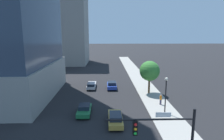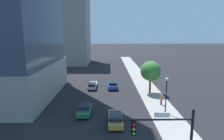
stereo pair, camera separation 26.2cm
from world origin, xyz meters
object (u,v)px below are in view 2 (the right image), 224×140
Objects in this scene: street_lamp at (166,90)px; car_silver at (92,85)px; car_gold at (115,118)px; construction_building at (67,22)px; traffic_light_pole at (163,133)px; car_green at (85,110)px; car_blue at (113,85)px; street_tree at (151,71)px; pedestrian_orange_shirt at (161,100)px.

car_silver is at bearing 130.73° from street_lamp.
construction_building is at bearing 107.50° from car_gold.
traffic_light_pole is 14.68m from car_green.
construction_building is 9.10× the size of car_blue.
construction_building is at bearing 120.72° from street_tree.
car_blue is (15.60, -34.01, -14.35)m from construction_building.
car_gold is at bearing -157.88° from street_lamp.
traffic_light_pole is 12.91m from street_lamp.
street_lamp is 14.71m from car_blue.
traffic_light_pole reaches higher than car_blue.
traffic_light_pole is at bearing -99.70° from street_tree.
car_silver is (-7.22, 25.22, -3.26)m from traffic_light_pole.
car_blue is 1.01× the size of car_green.
street_lamp reaches higher than pedestrian_orange_shirt.
traffic_light_pole is 1.37× the size of car_silver.
car_gold is 15.48m from car_blue.
car_gold is 1.17× the size of car_green.
construction_building reaches higher than car_gold.
construction_building is at bearing 115.86° from street_lamp.
car_silver is at bearing 104.65° from car_gold.
traffic_light_pole reaches higher than car_silver.
traffic_light_pole reaches higher than car_green.
car_green is 11.83m from pedestrian_orange_shirt.
street_tree is 1.47× the size of car_blue.
car_blue is at bearing 71.84° from car_green.
car_gold is at bearing -75.35° from car_silver.
car_blue reaches higher than car_gold.
car_blue is 13.22m from car_green.
street_tree is 12.10m from car_silver.
traffic_light_pole is 26.43m from car_silver.
street_lamp is 3.12× the size of pedestrian_orange_shirt.
traffic_light_pole is 1.61× the size of car_green.
car_green is at bearing 120.30° from traffic_light_pole.
car_blue is (-3.10, 24.93, -3.20)m from traffic_light_pole.
street_tree is 1.49× the size of car_green.
car_blue is (4.12, -0.29, 0.06)m from car_silver.
traffic_light_pole is at bearing -107.61° from street_lamp.
car_gold is 9.45m from pedestrian_orange_shirt.
traffic_light_pole is 10.45m from car_gold.
construction_building is at bearing 103.84° from car_green.
construction_building is 53.10m from street_lamp.
construction_building is 51.11m from pedestrian_orange_shirt.
street_lamp is at bearing -60.99° from car_blue.
car_green is at bearing -140.49° from street_tree.
construction_building is 40.07m from car_blue.
street_lamp is 1.07× the size of car_gold.
car_gold is at bearing -119.60° from street_tree.
car_green is at bearing -108.16° from car_blue.
construction_building is 38.42m from car_silver.
street_tree is at bearing 80.30° from traffic_light_pole.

